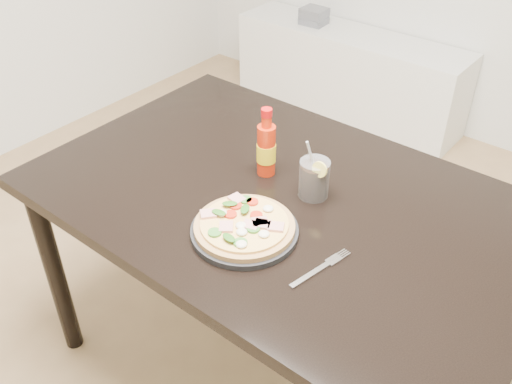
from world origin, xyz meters
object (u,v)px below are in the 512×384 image
Objects in this scene: hot_sauce_bottle at (266,149)px; media_console at (348,74)px; dining_table at (282,219)px; fork at (322,267)px; plate at (245,231)px; cola_cup at (314,179)px; pizza at (244,225)px.

hot_sauce_bottle is 1.93m from media_console.
hot_sauce_bottle reaches higher than media_console.
dining_table is at bearing -28.57° from hot_sauce_bottle.
media_console is at bearing 112.55° from hot_sauce_bottle.
plate is at bearing -164.09° from fork.
dining_table is 0.16m from cola_cup.
pizza is (0.02, -0.19, 0.11)m from dining_table.
fork is at bearing -51.57° from cola_cup.
dining_table is at bearing 155.82° from fork.
cola_cup is (0.04, 0.25, 0.04)m from plate.
dining_table is 0.20m from hot_sauce_bottle.
pizza is at bearing -63.30° from hot_sauce_bottle.
plate is 0.20× the size of media_console.
pizza reaches higher than fork.
hot_sauce_bottle is at bearing 116.70° from pizza.
plate is 0.22m from fork.
cola_cup is 0.12× the size of media_console.
hot_sauce_bottle reaches higher than plate.
media_console is (-0.83, 1.95, -0.51)m from plate.
fork is at bearing -35.56° from dining_table.
pizza is at bearing -99.89° from cola_cup.
pizza is at bearing -176.36° from plate.
hot_sauce_bottle is (-0.13, 0.25, 0.06)m from pizza.
pizza is 1.22× the size of hot_sauce_bottle.
cola_cup is at bearing -62.85° from media_console.
pizza is 0.28m from hot_sauce_bottle.
hot_sauce_bottle is at bearing 116.79° from plate.
media_console is at bearing 117.15° from cola_cup.
pizza is 0.23m from fork.
fork is (0.24, -0.17, 0.09)m from dining_table.
dining_table is at bearing 96.02° from pizza.
plate is 0.29m from hot_sauce_bottle.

